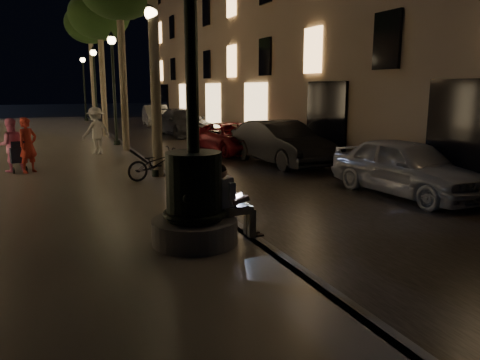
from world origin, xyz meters
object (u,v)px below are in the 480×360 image
car_second (280,143)px  car_fifth (156,116)px  car_third (232,138)px  car_rear (184,123)px  pedestrian_pink (11,145)px  bicycle (156,164)px  stroller (17,155)px  pedestrian_white (96,131)px  tree_far (90,25)px  lamp_curb_b (113,74)px  lamp_curb_d (84,80)px  fountain_lamppost (194,182)px  lamp_curb_a (153,67)px  pedestrian_red (28,145)px  tree_third (99,16)px  car_front (406,167)px  lamp_curb_c (95,78)px  seated_man_laptop (230,199)px

car_second → car_fifth: (-0.49, 17.97, -0.04)m
car_third → car_rear: car_rear is taller
pedestrian_pink → bicycle: 4.73m
stroller → car_third: bearing=7.6°
pedestrian_white → car_third: bearing=150.8°
car_second → bicycle: car_second is taller
tree_far → pedestrian_white: (-1.19, -12.72, -5.35)m
lamp_curb_b → car_second: size_ratio=1.03×
tree_far → lamp_curb_d: (-0.08, 6.00, -3.20)m
pedestrian_white → car_second: bearing=121.9°
fountain_lamppost → car_rear: size_ratio=1.02×
lamp_curb_a → car_second: bearing=18.5°
pedestrian_red → stroller: bearing=101.7°
tree_third → pedestrian_white: size_ratio=4.07×
fountain_lamppost → car_front: 6.55m
lamp_curb_c → stroller: size_ratio=4.60×
pedestrian_pink → pedestrian_white: size_ratio=0.91×
tree_far → pedestrian_white: bearing=-95.3°
tree_third → pedestrian_pink: bearing=-111.9°
car_front → tree_far: bearing=98.6°
lamp_curb_a → lamp_curb_c: size_ratio=1.00×
tree_far → stroller: size_ratio=7.17×
fountain_lamppost → lamp_curb_a: (0.70, 6.00, 2.02)m
pedestrian_red → bicycle: pedestrian_red is taller
lamp_curb_a → tree_far: bearing=89.7°
lamp_curb_b → car_fifth: 12.60m
lamp_curb_a → lamp_curb_b: bearing=90.0°
fountain_lamppost → lamp_curb_c: 22.10m
seated_man_laptop → lamp_curb_c: 22.13m
seated_man_laptop → lamp_curb_c: bearing=89.8°
car_front → car_fifth: size_ratio=0.97×
stroller → tree_third: bearing=58.1°
stroller → car_fifth: bearing=54.1°
tree_third → lamp_curb_c: 4.94m
lamp_curb_c → car_rear: 6.14m
lamp_curb_b → lamp_curb_d: size_ratio=1.00×
stroller → car_fifth: (7.99, 17.28, 0.00)m
car_front → pedestrian_pink: 11.31m
pedestrian_red → bicycle: bearing=-77.2°
seated_man_laptop → bicycle: bearing=90.1°
lamp_curb_b → pedestrian_red: 7.20m
tree_far → car_second: (4.71, -16.39, -5.66)m
lamp_curb_c → pedestrian_pink: lamp_curb_c is taller
fountain_lamppost → car_second: size_ratio=1.11×
pedestrian_white → lamp_curb_a: bearing=75.6°
lamp_curb_d → pedestrian_pink: size_ratio=3.00×
car_third → car_second: bearing=-87.1°
lamp_curb_a → car_front: bearing=-35.6°
car_rear → car_fifth: size_ratio=1.15×
tree_third → car_second: tree_third is taller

